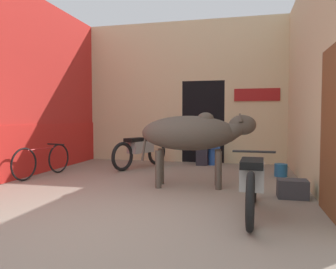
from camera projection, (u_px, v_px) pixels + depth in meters
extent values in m
plane|color=gray|center=(95.00, 224.00, 3.74)|extent=(30.00, 30.00, 0.00)
cube|color=red|center=(30.00, 85.00, 6.91)|extent=(0.18, 5.40, 3.82)
cube|color=red|center=(35.00, 150.00, 6.96)|extent=(0.03, 5.40, 1.07)
cube|color=beige|center=(184.00, 52.00, 8.92)|extent=(5.41, 0.18, 1.62)
cube|color=beige|center=(137.00, 122.00, 9.33)|extent=(2.67, 0.18, 2.20)
cube|color=beige|center=(255.00, 122.00, 8.58)|extent=(1.60, 0.18, 2.20)
cube|color=black|center=(205.00, 122.00, 9.24)|extent=(1.14, 0.90, 2.20)
cube|color=maroon|center=(257.00, 95.00, 8.43)|extent=(1.14, 0.03, 0.32)
cube|color=beige|center=(314.00, 77.00, 5.62)|extent=(0.18, 5.40, 3.82)
cube|color=brown|center=(332.00, 132.00, 4.01)|extent=(0.05, 1.00, 2.10)
ellipsoid|color=#4C4238|center=(189.00, 133.00, 5.73)|extent=(1.72, 0.84, 0.61)
ellipsoid|color=#4C4238|center=(206.00, 119.00, 5.68)|extent=(0.32, 0.29, 0.22)
cylinder|color=#4C4238|center=(233.00, 131.00, 5.64)|extent=(0.43, 0.34, 0.40)
ellipsoid|color=#4C4238|center=(242.00, 125.00, 5.62)|extent=(0.50, 0.35, 0.34)
cylinder|color=#4C4238|center=(145.00, 144.00, 5.83)|extent=(0.13, 0.06, 0.59)
cylinder|color=#4C4238|center=(218.00, 167.00, 5.88)|extent=(0.11, 0.11, 0.65)
cylinder|color=#4C4238|center=(219.00, 170.00, 5.53)|extent=(0.11, 0.11, 0.65)
cylinder|color=#4C4238|center=(161.00, 166.00, 5.99)|extent=(0.11, 0.11, 0.65)
cylinder|color=#4C4238|center=(158.00, 169.00, 5.64)|extent=(0.11, 0.11, 0.65)
cone|color=#473D33|center=(239.00, 117.00, 5.73)|extent=(0.09, 0.14, 0.19)
cone|color=#473D33|center=(241.00, 118.00, 5.50)|extent=(0.09, 0.14, 0.19)
torus|color=black|center=(250.00, 201.00, 3.50)|extent=(0.11, 0.66, 0.65)
torus|color=black|center=(254.00, 180.00, 4.67)|extent=(0.11, 0.66, 0.65)
cube|color=#9E9993|center=(252.00, 176.00, 4.07)|extent=(0.31, 0.69, 0.28)
cube|color=black|center=(252.00, 163.00, 3.89)|extent=(0.29, 0.55, 0.09)
cylinder|color=black|center=(254.00, 152.00, 4.52)|extent=(0.58, 0.06, 0.03)
sphere|color=silver|center=(254.00, 162.00, 4.61)|extent=(0.15, 0.15, 0.15)
torus|color=black|center=(122.00, 157.00, 7.41)|extent=(0.34, 0.64, 0.67)
torus|color=black|center=(157.00, 152.00, 8.41)|extent=(0.34, 0.64, 0.67)
cube|color=#9E9993|center=(141.00, 147.00, 7.90)|extent=(0.53, 0.74, 0.28)
cube|color=black|center=(135.00, 140.00, 7.74)|extent=(0.46, 0.61, 0.09)
cylinder|color=black|center=(153.00, 135.00, 8.28)|extent=(0.55, 0.26, 0.03)
sphere|color=silver|center=(156.00, 141.00, 8.36)|extent=(0.15, 0.15, 0.15)
torus|color=black|center=(24.00, 164.00, 6.28)|extent=(0.13, 0.64, 0.64)
torus|color=black|center=(59.00, 158.00, 7.19)|extent=(0.13, 0.64, 0.64)
cylinder|color=red|center=(42.00, 149.00, 6.72)|extent=(0.15, 0.80, 0.03)
cylinder|color=black|center=(56.00, 144.00, 7.09)|extent=(0.44, 0.09, 0.03)
cube|color=#282833|center=(202.00, 156.00, 8.28)|extent=(0.29, 0.14, 0.46)
cube|color=#282833|center=(202.00, 145.00, 8.36)|extent=(0.29, 0.32, 0.11)
cube|color=navy|center=(203.00, 134.00, 8.41)|extent=(0.41, 0.20, 0.56)
sphere|color=tan|center=(203.00, 119.00, 8.39)|extent=(0.20, 0.20, 0.20)
cylinder|color=#2856B2|center=(213.00, 157.00, 8.39)|extent=(0.26, 0.26, 0.43)
cylinder|color=#2856B2|center=(213.00, 148.00, 8.38)|extent=(0.37, 0.37, 0.04)
cube|color=#38383D|center=(292.00, 189.00, 4.96)|extent=(0.44, 0.32, 0.28)
cylinder|color=#23669E|center=(281.00, 170.00, 6.76)|extent=(0.26, 0.26, 0.26)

